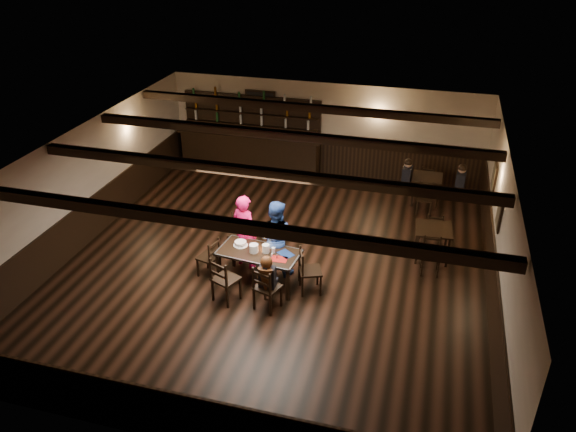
% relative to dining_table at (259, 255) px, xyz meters
% --- Properties ---
extents(ground, '(10.00, 10.00, 0.00)m').
position_rel_dining_table_xyz_m(ground, '(0.10, 0.82, -0.68)').
color(ground, black).
rests_on(ground, ground).
extents(room_shell, '(9.02, 10.02, 2.71)m').
position_rel_dining_table_xyz_m(room_shell, '(0.11, 0.86, 1.07)').
color(room_shell, beige).
rests_on(room_shell, ground).
extents(dining_table, '(1.73, 1.00, 0.75)m').
position_rel_dining_table_xyz_m(dining_table, '(0.00, 0.00, 0.00)').
color(dining_table, black).
rests_on(dining_table, ground).
extents(chair_near_left, '(0.60, 0.58, 0.99)m').
position_rel_dining_table_xyz_m(chair_near_left, '(-0.48, -0.82, -0.10)').
color(chair_near_left, black).
rests_on(chair_near_left, ground).
extents(chair_near_right, '(0.56, 0.55, 0.97)m').
position_rel_dining_table_xyz_m(chair_near_right, '(0.39, -0.86, -0.11)').
color(chair_near_right, black).
rests_on(chair_near_right, ground).
extents(chair_end_left, '(0.47, 0.49, 0.88)m').
position_rel_dining_table_xyz_m(chair_end_left, '(-1.05, -0.03, -0.17)').
color(chair_end_left, black).
rests_on(chair_end_left, ground).
extents(chair_end_right, '(0.56, 0.58, 0.97)m').
position_rel_dining_table_xyz_m(chair_end_right, '(1.00, -0.04, -0.11)').
color(chair_end_right, black).
rests_on(chair_end_right, ground).
extents(chair_far_pushed, '(0.45, 0.43, 0.90)m').
position_rel_dining_table_xyz_m(chair_far_pushed, '(-0.85, 1.14, -0.15)').
color(chair_far_pushed, black).
rests_on(chair_far_pushed, ground).
extents(woman_pink, '(0.72, 0.60, 1.69)m').
position_rel_dining_table_xyz_m(woman_pink, '(-0.49, 0.55, 0.17)').
color(woman_pink, '#EE1381').
rests_on(woman_pink, ground).
extents(man_blue, '(0.86, 0.69, 1.67)m').
position_rel_dining_table_xyz_m(man_blue, '(0.21, 0.49, 0.16)').
color(man_blue, navy).
rests_on(man_blue, ground).
extents(seated_person, '(0.31, 0.47, 0.76)m').
position_rel_dining_table_xyz_m(seated_person, '(0.42, -0.79, 0.13)').
color(seated_person, black).
rests_on(seated_person, ground).
extents(cake, '(0.30, 0.30, 0.10)m').
position_rel_dining_table_xyz_m(cake, '(-0.44, 0.13, 0.12)').
color(cake, white).
rests_on(cake, dining_table).
extents(plate_stack_a, '(0.18, 0.18, 0.17)m').
position_rel_dining_table_xyz_m(plate_stack_a, '(-0.09, -0.04, 0.16)').
color(plate_stack_a, white).
rests_on(plate_stack_a, dining_table).
extents(plate_stack_b, '(0.15, 0.15, 0.18)m').
position_rel_dining_table_xyz_m(plate_stack_b, '(0.14, 0.02, 0.16)').
color(plate_stack_b, white).
rests_on(plate_stack_b, dining_table).
extents(tea_light, '(0.05, 0.05, 0.06)m').
position_rel_dining_table_xyz_m(tea_light, '(0.05, 0.13, 0.10)').
color(tea_light, '#A5A8AD').
rests_on(tea_light, dining_table).
extents(salt_shaker, '(0.03, 0.03, 0.08)m').
position_rel_dining_table_xyz_m(salt_shaker, '(0.31, -0.11, 0.11)').
color(salt_shaker, silver).
rests_on(salt_shaker, dining_table).
extents(pepper_shaker, '(0.03, 0.03, 0.08)m').
position_rel_dining_table_xyz_m(pepper_shaker, '(0.42, -0.13, 0.12)').
color(pepper_shaker, '#A5A8AD').
rests_on(pepper_shaker, dining_table).
extents(drink_glass, '(0.08, 0.08, 0.12)m').
position_rel_dining_table_xyz_m(drink_glass, '(0.30, 0.04, 0.13)').
color(drink_glass, silver).
rests_on(drink_glass, dining_table).
extents(menu_red, '(0.35, 0.25, 0.00)m').
position_rel_dining_table_xyz_m(menu_red, '(0.47, -0.16, 0.08)').
color(menu_red, maroon).
rests_on(menu_red, dining_table).
extents(menu_blue, '(0.40, 0.38, 0.00)m').
position_rel_dining_table_xyz_m(menu_blue, '(0.55, 0.06, 0.08)').
color(menu_blue, navy).
rests_on(menu_blue, dining_table).
extents(bar_counter, '(4.31, 0.70, 2.20)m').
position_rel_dining_table_xyz_m(bar_counter, '(-2.04, 5.54, 0.05)').
color(bar_counter, black).
rests_on(bar_counter, ground).
extents(back_table_a, '(0.83, 0.83, 0.75)m').
position_rel_dining_table_xyz_m(back_table_a, '(3.39, 1.92, -0.03)').
color(back_table_a, black).
rests_on(back_table_a, ground).
extents(back_table_b, '(0.77, 0.77, 0.75)m').
position_rel_dining_table_xyz_m(back_table_b, '(3.11, 4.66, -0.03)').
color(back_table_b, black).
rests_on(back_table_b, ground).
extents(bg_patron_left, '(0.26, 0.38, 0.75)m').
position_rel_dining_table_xyz_m(bg_patron_left, '(2.59, 4.58, 0.16)').
color(bg_patron_left, black).
rests_on(bg_patron_left, ground).
extents(bg_patron_right, '(0.27, 0.40, 0.78)m').
position_rel_dining_table_xyz_m(bg_patron_right, '(3.94, 4.53, 0.18)').
color(bg_patron_right, black).
rests_on(bg_patron_right, ground).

